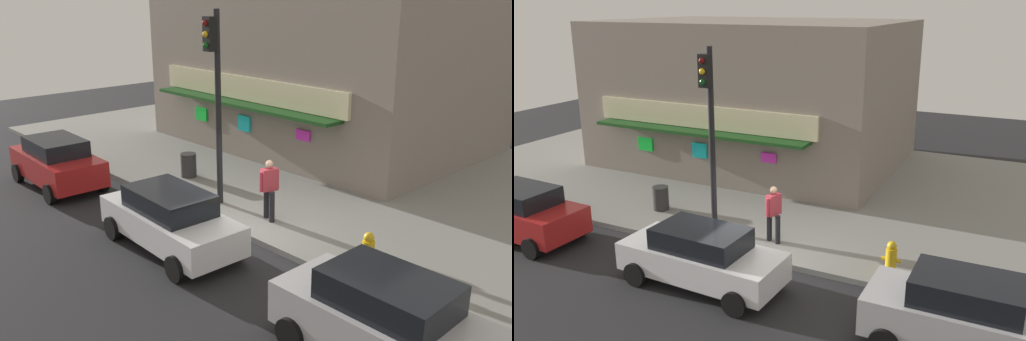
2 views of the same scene
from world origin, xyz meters
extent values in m
plane|color=#232326|center=(0.00, 0.00, 0.00)|extent=(49.56, 49.56, 0.00)
cube|color=gray|center=(0.00, 6.86, 0.08)|extent=(33.04, 13.73, 0.17)
cube|color=gray|center=(-4.67, 9.18, 3.26)|extent=(12.59, 8.93, 6.19)
cube|color=beige|center=(-4.67, 4.64, 2.94)|extent=(9.57, 0.16, 0.88)
cube|color=#194719|center=(-4.67, 4.29, 2.42)|extent=(9.06, 0.90, 0.12)
cube|color=#19E53F|center=(-7.44, 4.66, 1.55)|extent=(0.70, 0.08, 0.53)
cube|color=#19D8E5|center=(-4.81, 4.66, 1.60)|extent=(0.63, 0.08, 0.60)
cube|color=#E533CC|center=(-1.81, 4.66, 1.68)|extent=(0.61, 0.08, 0.37)
cylinder|color=black|center=(-1.90, 1.01, 3.04)|extent=(0.18, 0.18, 5.75)
cube|color=black|center=(-1.90, 0.76, 5.24)|extent=(0.32, 0.28, 0.95)
sphere|color=maroon|center=(-1.90, 0.61, 5.54)|extent=(0.18, 0.18, 0.18)
sphere|color=yellow|center=(-1.90, 0.61, 5.24)|extent=(0.18, 0.18, 0.18)
sphere|color=#0F4C19|center=(-1.90, 0.61, 4.94)|extent=(0.18, 0.18, 0.18)
cylinder|color=gold|center=(3.77, 0.77, 0.52)|extent=(0.30, 0.30, 0.71)
sphere|color=gold|center=(3.77, 0.77, 0.96)|extent=(0.25, 0.25, 0.25)
cylinder|color=gold|center=(3.56, 0.77, 0.56)|extent=(0.12, 0.10, 0.10)
cylinder|color=gold|center=(3.98, 0.77, 0.56)|extent=(0.12, 0.10, 0.10)
cylinder|color=#2D2D2D|center=(-4.62, 1.85, 0.58)|extent=(0.55, 0.55, 0.83)
cylinder|color=black|center=(0.26, 1.10, 0.61)|extent=(0.20, 0.20, 0.88)
cylinder|color=black|center=(-0.07, 1.21, 0.61)|extent=(0.20, 0.20, 0.88)
cube|color=#B2333F|center=(0.09, 1.16, 1.37)|extent=(0.37, 0.51, 0.64)
sphere|color=tan|center=(0.09, 1.16, 1.83)|extent=(0.22, 0.22, 0.22)
cylinder|color=#B2333F|center=(0.17, 1.40, 1.34)|extent=(0.13, 0.13, 0.57)
cylinder|color=#B2333F|center=(0.01, 0.92, 1.34)|extent=(0.13, 0.13, 0.57)
cube|color=#B7B7BC|center=(5.93, -1.74, 0.74)|extent=(4.11, 1.75, 0.85)
cube|color=black|center=(5.93, -1.74, 1.46)|extent=(2.22, 1.47, 0.57)
cylinder|color=black|center=(4.49, -0.87, 0.32)|extent=(0.64, 0.22, 0.64)
cube|color=#AD1E1E|center=(-7.21, -1.72, 0.74)|extent=(4.12, 1.92, 0.83)
cube|color=black|center=(-7.21, -1.72, 1.42)|extent=(2.24, 1.57, 0.53)
cylinder|color=black|center=(-5.76, -0.88, 0.32)|extent=(0.65, 0.24, 0.64)
cylinder|color=black|center=(-5.82, -2.66, 0.32)|extent=(0.65, 0.24, 0.64)
cylinder|color=black|center=(-8.59, -0.78, 0.32)|extent=(0.65, 0.24, 0.64)
cube|color=silver|center=(-0.55, -1.76, 0.69)|extent=(4.43, 1.89, 0.74)
cube|color=black|center=(-0.55, -1.76, 1.33)|extent=(2.41, 1.54, 0.55)
cylinder|color=black|center=(1.01, -0.96, 0.32)|extent=(0.65, 0.25, 0.64)
cylinder|color=black|center=(0.94, -2.68, 0.32)|extent=(0.65, 0.25, 0.64)
cylinder|color=black|center=(-2.04, -0.84, 0.32)|extent=(0.65, 0.25, 0.64)
cylinder|color=black|center=(-2.11, -2.55, 0.32)|extent=(0.65, 0.25, 0.64)
camera|label=1|loc=(10.51, -9.19, 6.37)|focal=39.07mm
camera|label=2|loc=(6.70, -12.45, 7.13)|focal=38.23mm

